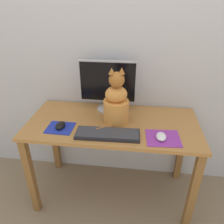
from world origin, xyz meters
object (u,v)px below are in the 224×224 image
Objects in this scene: computer_mouse_left at (60,125)px; monitor at (108,85)px; computer_mouse_right at (161,136)px; keyboard at (108,134)px; cat at (116,103)px.

monitor is at bearing 47.65° from computer_mouse_left.
computer_mouse_right is at bearing -4.23° from computer_mouse_left.
computer_mouse_left is 1.07× the size of computer_mouse_right.
monitor reaches higher than computer_mouse_left.
cat reaches higher than keyboard.
computer_mouse_left is at bearing -132.35° from monitor.
computer_mouse_right is 0.23× the size of cat.
cat is at bearing 150.06° from computer_mouse_right.
computer_mouse_right is (0.40, -0.37, -0.19)m from monitor.
cat is (0.38, 0.13, 0.13)m from computer_mouse_left.
cat is at bearing -65.57° from monitor.
keyboard is 0.23m from cat.
keyboard is 0.35m from computer_mouse_right.
keyboard is 4.17× the size of computer_mouse_left.
keyboard is at bearing -115.60° from cat.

